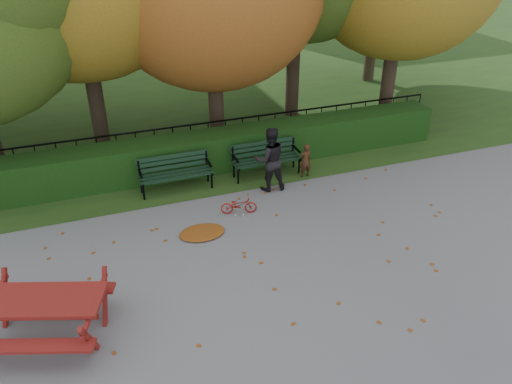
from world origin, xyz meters
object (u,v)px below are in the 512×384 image
object	(u,v)px
bench_right	(265,156)
bicycle	(239,205)
child	(305,161)
picnic_table	(42,307)
adult	(270,159)
bench_left	(175,170)

from	to	relation	value
bench_right	bicycle	xyz separation A→B (m)	(-1.28, -1.64, -0.30)
child	bicycle	distance (m)	2.49
picnic_table	adult	xyz separation A→B (m)	(5.22, 3.43, 0.18)
picnic_table	bench_right	bearing A→B (deg)	56.77
bicycle	bench_right	bearing A→B (deg)	-23.76
bicycle	picnic_table	bearing A→B (deg)	136.27
child	adult	world-z (taller)	adult
child	bench_right	bearing A→B (deg)	-33.00
picnic_table	bicycle	size ratio (longest dim) A/B	2.82
child	adult	distance (m)	1.21
picnic_table	adult	world-z (taller)	adult
bench_left	child	world-z (taller)	child
bench_left	adult	world-z (taller)	adult
bench_right	adult	xyz separation A→B (m)	(-0.19, -0.80, 0.30)
bench_right	picnic_table	distance (m)	6.88
bench_left	child	bearing A→B (deg)	-8.58
bench_left	adult	xyz separation A→B (m)	(2.21, -0.80, 0.30)
bench_right	bicycle	size ratio (longest dim) A/B	2.16
bench_left	bench_right	bearing A→B (deg)	0.00
bench_right	bicycle	world-z (taller)	bench_right
bench_right	adult	distance (m)	0.88
bench_right	bicycle	distance (m)	2.10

